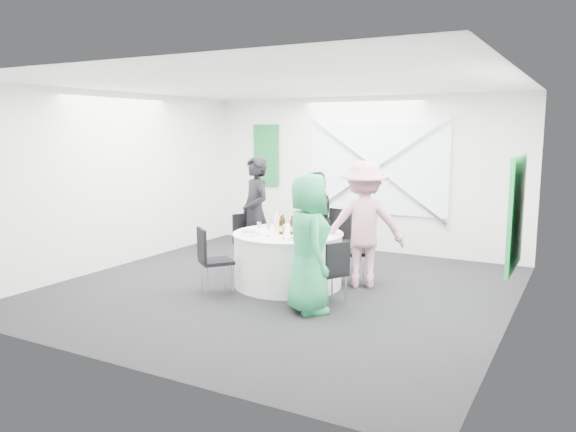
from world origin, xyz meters
The scene contains 47 objects.
floor centered at (0.00, 0.00, 0.00)m, with size 6.00×6.00×0.00m, color black.
ceiling centered at (0.00, 0.00, 2.80)m, with size 6.00×6.00×0.00m, color white.
wall_back centered at (0.00, 3.00, 1.40)m, with size 6.00×6.00×0.00m, color white.
wall_front centered at (0.00, -3.00, 1.40)m, with size 6.00×6.00×0.00m, color white.
wall_left centered at (-3.00, 0.00, 1.40)m, with size 6.00×6.00×0.00m, color white.
wall_right centered at (3.00, 0.00, 1.40)m, with size 6.00×6.00×0.00m, color white.
window_panel centered at (0.30, 2.96, 1.50)m, with size 2.60×0.03×1.60m, color silver.
window_brace_a centered at (0.30, 2.92, 1.50)m, with size 0.05×0.05×3.16m, color silver.
window_brace_b centered at (0.30, 2.92, 1.50)m, with size 0.05×0.05×3.16m, color silver.
green_banner centered at (-2.00, 2.95, 1.70)m, with size 0.55×0.04×1.20m, color #156D30.
green_sign centered at (2.94, 0.60, 1.20)m, with size 0.05×1.20×1.40m, color #198B3D.
banquet_table centered at (0.00, 0.20, 0.38)m, with size 1.56×1.56×0.76m.
chair_back centered at (0.22, 1.38, 0.56)m, with size 0.51×0.51×0.96m.
chair_back_left centered at (-1.08, 0.79, 0.51)m, with size 0.54×0.53×0.87m.
chair_back_right centered at (0.86, 0.84, 0.54)m, with size 0.59×0.59×0.93m.
chair_front_right centered at (0.94, -0.34, 0.48)m, with size 0.51×0.51×0.82m.
chair_front_left centered at (-0.71, -0.68, 0.53)m, with size 0.58×0.58×0.91m.
person_man_back_left centered at (-0.91, 0.80, 0.89)m, with size 0.65×0.43×1.79m, color black.
person_man_back centered at (-0.19, 1.44, 0.77)m, with size 0.75×0.41×1.53m, color black.
person_woman_pink centered at (0.96, 0.65, 0.89)m, with size 1.15×0.53×1.78m, color #CA8292.
person_woman_green centered at (0.78, -0.70, 0.84)m, with size 0.82×0.54×1.69m, color #28955A.
plate_back centered at (0.02, 0.70, 0.77)m, with size 0.27×0.27×0.01m.
plate_back_left centered at (-0.50, 0.55, 0.77)m, with size 0.30×0.30×0.01m.
plate_back_right centered at (0.47, 0.48, 0.78)m, with size 0.26×0.26×0.04m.
plate_front_right centered at (0.34, -0.16, 0.78)m, with size 0.26×0.26×0.04m.
plate_front_left centered at (-0.41, -0.18, 0.77)m, with size 0.29×0.29×0.01m.
napkin centered at (-0.45, -0.11, 0.80)m, with size 0.17×0.12×0.05m, color silver.
beer_bottle_a centered at (-0.13, 0.29, 0.85)m, with size 0.06×0.06×0.24m.
beer_bottle_b centered at (0.01, 0.36, 0.87)m, with size 0.06×0.06×0.28m.
beer_bottle_c centered at (0.11, 0.12, 0.86)m, with size 0.06×0.06×0.26m.
beer_bottle_d centered at (-0.03, 0.05, 0.86)m, with size 0.06×0.06×0.26m.
green_water_bottle centered at (0.21, 0.33, 0.88)m, with size 0.08×0.08×0.30m.
clear_water_bottle centered at (-0.18, 0.18, 0.88)m, with size 0.08×0.08×0.30m.
wine_glass_a centered at (-0.30, -0.09, 0.88)m, with size 0.07×0.07×0.17m.
wine_glass_b centered at (0.25, 0.45, 0.88)m, with size 0.07×0.07×0.17m.
wine_glass_c centered at (0.15, -0.19, 0.88)m, with size 0.07×0.07×0.17m.
wine_glass_d centered at (-0.11, -0.15, 0.88)m, with size 0.07×0.07×0.17m.
fork_a centered at (0.56, 0.32, 0.76)m, with size 0.01×0.15×0.01m, color silver.
knife_a centered at (0.35, 0.66, 0.76)m, with size 0.01×0.15×0.01m, color silver.
fork_b centered at (-0.54, 0.01, 0.76)m, with size 0.01×0.15×0.01m, color silver.
knife_b centered at (-0.30, -0.29, 0.76)m, with size 0.01×0.15×0.01m, color silver.
fork_c centered at (0.29, -0.30, 0.76)m, with size 0.01×0.15×0.01m, color silver.
knife_c centered at (0.55, 0.03, 0.76)m, with size 0.01×0.15×0.01m, color silver.
fork_d centered at (0.12, 0.76, 0.76)m, with size 0.01×0.15×0.01m, color silver.
knife_d centered at (-0.18, 0.75, 0.76)m, with size 0.01×0.15×0.01m, color silver.
fork_e centered at (-0.36, 0.65, 0.76)m, with size 0.01×0.15×0.01m, color silver.
knife_e centered at (-0.55, 0.38, 0.76)m, with size 0.01×0.15×0.01m, color silver.
Camera 1 is at (3.74, -6.63, 2.20)m, focal length 35.00 mm.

